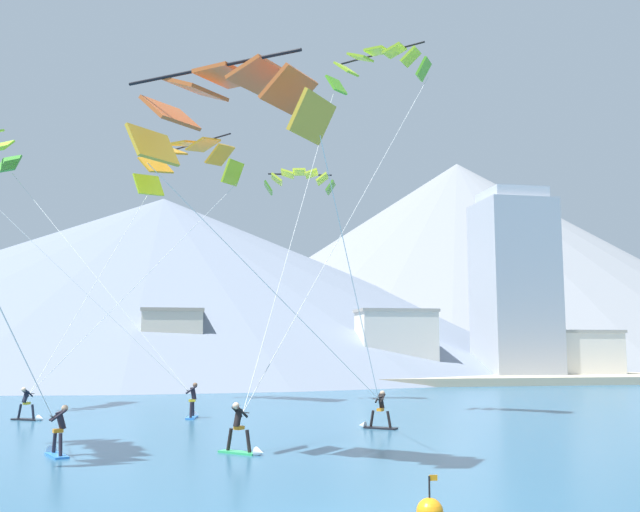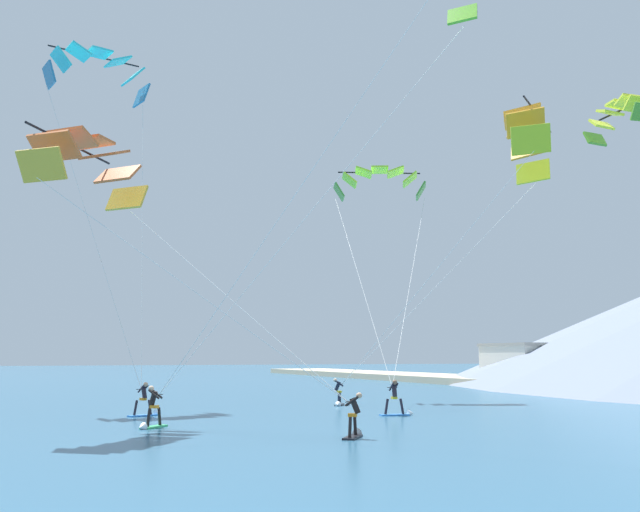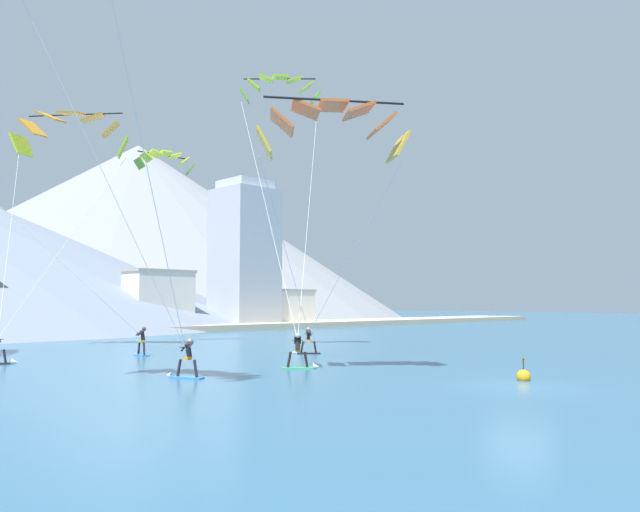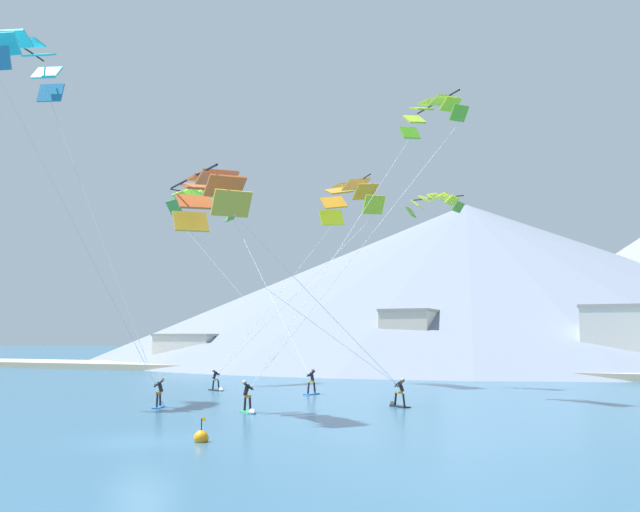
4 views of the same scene
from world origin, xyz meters
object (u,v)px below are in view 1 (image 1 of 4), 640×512
Objects in this scene: kitesurfer_far_left at (57,440)px; parafoil_kite_far_right at (377,65)px; kitesurfer_mid_center at (30,411)px; kitesurfer_near_trail at (193,406)px; race_marker_buoy at (430,512)px; kitesurfer_near_lead at (376,417)px; parafoil_kite_distant_high_outer at (299,179)px; parafoil_kite_mid_center at (187,160)px; parafoil_kite_near_lead at (227,102)px; kitesurfer_far_right at (243,438)px.

kitesurfer_far_left is 23.94m from parafoil_kite_far_right.
kitesurfer_near_trail is at bearing -1.31° from kitesurfer_mid_center.
race_marker_buoy is (4.79, -21.78, -0.40)m from kitesurfer_near_trail.
kitesurfer_near_lead is 17.96m from parafoil_kite_far_right.
parafoil_kite_mid_center is at bearing 177.41° from parafoil_kite_distant_high_outer.
parafoil_kite_far_right reaches higher than kitesurfer_near_trail.
kitesurfer_near_trail is 17.57m from parafoil_kite_distant_high_outer.
parafoil_kite_near_lead reaches higher than race_marker_buoy.
kitesurfer_mid_center is 0.97× the size of kitesurfer_far_right.
kitesurfer_far_right is (9.31, -12.40, 0.07)m from kitesurfer_mid_center.
race_marker_buoy is (-2.99, -15.80, -0.32)m from kitesurfer_near_lead.
parafoil_kite_far_right is at bearing 34.68° from kitesurfer_far_left.
kitesurfer_near_trail is at bearing 102.41° from race_marker_buoy.
parafoil_kite_mid_center is (-2.31, 21.20, 14.84)m from kitesurfer_far_right.
parafoil_kite_near_lead is at bearing -34.46° from kitesurfer_far_left.
parafoil_kite_far_right is at bearing -7.92° from kitesurfer_mid_center.
kitesurfer_near_trail reaches higher than kitesurfer_far_right.
parafoil_kite_near_lead is at bearing -87.01° from kitesurfer_near_trail.
parafoil_kite_mid_center reaches higher than kitesurfer_mid_center.
kitesurfer_near_trail is 0.38× the size of parafoil_kite_distant_high_outer.
parafoil_kite_mid_center is at bearing 94.39° from kitesurfer_near_trail.
kitesurfer_far_left reaches higher than race_marker_buoy.
parafoil_kite_near_lead reaches higher than kitesurfer_mid_center.
kitesurfer_far_right is (-6.16, -6.24, 0.05)m from kitesurfer_near_lead.
parafoil_kite_far_right is at bearing 77.86° from race_marker_buoy.
kitesurfer_far_right is at bearing -103.39° from parafoil_kite_distant_high_outer.
kitesurfer_far_left is at bearing -111.11° from kitesurfer_near_trail.
kitesurfer_near_lead is at bearing 45.38° from kitesurfer_far_right.
parafoil_kite_distant_high_outer is at bearing 76.22° from parafoil_kite_near_lead.
kitesurfer_far_right is at bearing -53.10° from kitesurfer_mid_center.
kitesurfer_far_left is at bearing 172.68° from kitesurfer_far_right.
parafoil_kite_near_lead is 0.75× the size of parafoil_kite_mid_center.
parafoil_kite_near_lead reaches higher than kitesurfer_near_trail.
parafoil_kite_far_right is 17.24× the size of race_marker_buoy.
parafoil_kite_mid_center reaches higher than kitesurfer_near_trail.
kitesurfer_near_trail is at bearing -127.31° from parafoil_kite_distant_high_outer.
kitesurfer_far_left is 25.54m from parafoil_kite_mid_center.
parafoil_kite_distant_high_outer is (-1.19, 14.63, 13.89)m from kitesurfer_near_lead.
kitesurfer_near_lead is 16.65m from kitesurfer_mid_center.
parafoil_kite_mid_center is (-1.47, 23.99, 4.33)m from parafoil_kite_near_lead.
parafoil_kite_distant_high_outer is at bearing -2.59° from parafoil_kite_mid_center.
race_marker_buoy is at bearing -59.34° from parafoil_kite_near_lead.
kitesurfer_near_lead is 0.11× the size of parafoil_kite_mid_center.
kitesurfer_near_trail is 0.16× the size of parafoil_kite_near_lead.
parafoil_kite_mid_center is 0.88× the size of parafoil_kite_far_right.
parafoil_kite_mid_center is 7.35m from parafoil_kite_distant_high_outer.
parafoil_kite_mid_center is at bearing 131.12° from parafoil_kite_far_right.
kitesurfer_far_right is at bearing 73.38° from parafoil_kite_near_lead.
kitesurfer_mid_center is at bearing -128.52° from parafoil_kite_mid_center.
kitesurfer_near_trail is 18.33m from parafoil_kite_near_lead.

